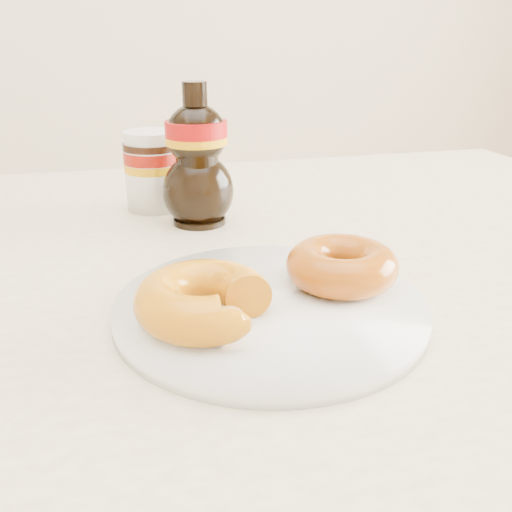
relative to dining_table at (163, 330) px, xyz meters
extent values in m
cube|color=#FFE8C2|center=(0.00, 0.00, 0.06)|extent=(1.40, 0.90, 0.04)
cylinder|color=#C6B28C|center=(0.62, 0.37, -0.31)|extent=(0.06, 0.06, 0.71)
cylinder|color=white|center=(0.08, -0.15, 0.09)|extent=(0.27, 0.27, 0.01)
torus|color=white|center=(0.08, -0.15, 0.09)|extent=(0.26, 0.26, 0.01)
torus|color=#CC700B|center=(0.02, -0.17, 0.12)|extent=(0.11, 0.11, 0.04)
torus|color=#AB530B|center=(0.16, -0.13, 0.11)|extent=(0.12, 0.12, 0.04)
cylinder|color=white|center=(0.01, 0.19, 0.13)|extent=(0.07, 0.07, 0.09)
cylinder|color=#7B0C04|center=(0.01, 0.19, 0.15)|extent=(0.07, 0.07, 0.02)
cylinder|color=#D89905|center=(0.01, 0.19, 0.14)|extent=(0.07, 0.07, 0.01)
cylinder|color=black|center=(0.01, 0.19, 0.17)|extent=(0.07, 0.07, 0.01)
cylinder|color=white|center=(0.01, 0.19, 0.18)|extent=(0.07, 0.07, 0.02)
camera|label=1|loc=(-0.04, -0.57, 0.31)|focal=40.00mm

